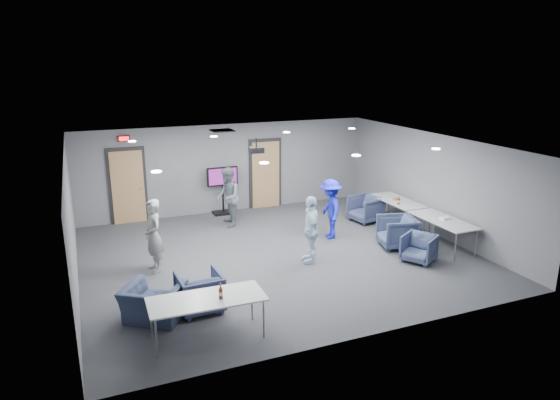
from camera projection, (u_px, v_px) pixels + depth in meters
name	position (u px, v px, depth m)	size (l,w,h in m)	color
floor	(277.00, 255.00, 12.08)	(9.00, 9.00, 0.00)	#36383E
ceiling	(277.00, 144.00, 11.35)	(9.00, 9.00, 0.00)	white
wall_back	(228.00, 168.00, 15.27)	(9.00, 0.02, 2.70)	slate
wall_front	(369.00, 263.00, 8.16)	(9.00, 0.02, 2.70)	slate
wall_left	(71.00, 225.00, 10.06)	(0.02, 8.00, 2.70)	slate
wall_right	(433.00, 184.00, 13.37)	(0.02, 8.00, 2.70)	slate
door_left	(128.00, 187.00, 14.21)	(1.06, 0.17, 2.24)	black
door_right	(265.00, 174.00, 15.75)	(1.06, 0.17, 2.24)	black
exit_sign	(124.00, 139.00, 13.81)	(0.32, 0.08, 0.16)	black
hvac_diffuser	(222.00, 131.00, 13.66)	(0.60, 0.60, 0.03)	black
downlights	(277.00, 145.00, 11.35)	(6.18, 3.78, 0.02)	white
person_a	(154.00, 236.00, 10.97)	(0.60, 0.39, 1.65)	gray
person_b	(228.00, 197.00, 13.97)	(0.82, 0.64, 1.68)	slate
person_c	(311.00, 229.00, 11.48)	(0.93, 0.39, 1.58)	silver
person_d	(330.00, 209.00, 13.05)	(1.02, 0.59, 1.58)	#1B21B5
chair_right_a	(366.00, 209.00, 14.48)	(0.81, 0.83, 0.75)	#384262
chair_right_b	(397.00, 232.00, 12.49)	(0.84, 0.87, 0.79)	#394462
chair_right_c	(419.00, 248.00, 11.61)	(0.70, 0.72, 0.65)	#3B4767
chair_front_a	(200.00, 292.00, 9.32)	(0.80, 0.82, 0.75)	#3A4264
chair_front_b	(154.00, 303.00, 8.99)	(1.02, 0.89, 0.66)	#343D5A
table_right_a	(398.00, 202.00, 14.08)	(0.76, 1.82, 0.73)	#B4B6B9
table_right_b	(443.00, 221.00, 12.39)	(0.78, 1.86, 0.73)	#B4B6B9
table_front_left	(207.00, 300.00, 8.31)	(1.96, 0.86, 0.73)	#B4B6B9
bottle_front	(221.00, 293.00, 8.26)	(0.07, 0.07, 0.27)	#53270E
bottle_right	(399.00, 201.00, 13.66)	(0.06, 0.06, 0.24)	#53270E
snack_box	(396.00, 199.00, 14.11)	(0.20, 0.13, 0.04)	#B4532D
wrapper	(445.00, 218.00, 12.40)	(0.24, 0.16, 0.05)	white
tv_stand	(223.00, 188.00, 15.09)	(0.95, 0.45, 1.46)	black
projector	(256.00, 150.00, 12.36)	(0.37, 0.35, 0.36)	black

